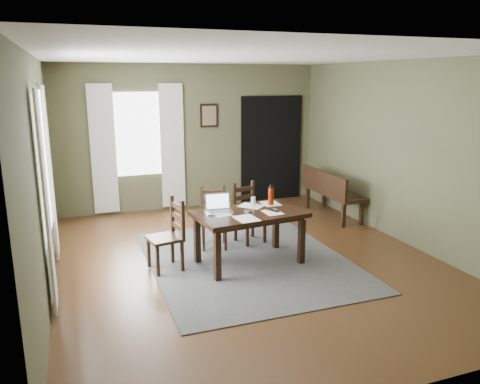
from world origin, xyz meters
name	(u,v)px	position (x,y,z in m)	size (l,w,h in m)	color
ground	(247,261)	(0.00, 0.00, -0.01)	(5.00, 6.00, 0.01)	#492C16
room_shell	(248,129)	(0.00, 0.00, 1.80)	(5.02, 6.02, 2.71)	#505235
rug	(247,260)	(0.00, 0.00, 0.01)	(2.60, 3.20, 0.01)	#434343
dining_table	(249,218)	(-0.01, -0.09, 0.63)	(1.51, 1.01, 0.71)	black
chair_end	(168,235)	(-1.07, 0.08, 0.46)	(0.48, 0.48, 0.94)	black
chair_back_left	(214,218)	(-0.27, 0.69, 0.44)	(0.47, 0.47, 0.89)	black
chair_back_right	(248,214)	(0.29, 0.72, 0.44)	(0.47, 0.47, 0.90)	black
bench	(330,190)	(2.15, 1.47, 0.50)	(0.47, 1.48, 0.83)	black
laptop	(219,207)	(-0.39, 0.06, 0.78)	(0.37, 0.31, 0.24)	#B7B7BC
computer_mouse	(248,212)	(-0.05, -0.14, 0.74)	(0.06, 0.10, 0.03)	#3F3F42
tv_remote	(273,210)	(0.30, -0.17, 0.73)	(0.05, 0.18, 0.02)	black
drinking_glass	(253,202)	(0.13, 0.13, 0.79)	(0.06, 0.06, 0.14)	silver
water_bottle	(271,196)	(0.40, 0.13, 0.85)	(0.08, 0.08, 0.28)	#9F2A0C
paper_a	(221,214)	(-0.39, -0.05, 0.72)	(0.21, 0.28, 0.00)	white
paper_b	(273,212)	(0.26, -0.22, 0.72)	(0.22, 0.28, 0.00)	white
paper_c	(251,206)	(0.11, 0.16, 0.72)	(0.25, 0.32, 0.00)	white
paper_d	(271,204)	(0.42, 0.19, 0.72)	(0.23, 0.30, 0.00)	white
paper_e	(246,219)	(-0.16, -0.37, 0.72)	(0.26, 0.33, 0.00)	white
window_left	(44,165)	(-2.47, 0.20, 1.45)	(0.01, 1.30, 1.70)	white
window_back	(138,134)	(-1.00, 2.97, 1.45)	(1.00, 0.01, 1.50)	white
curtain_left_near	(46,203)	(-2.44, -0.62, 1.20)	(0.03, 0.48, 2.30)	silver
curtain_left_far	(51,173)	(-2.44, 1.02, 1.20)	(0.03, 0.48, 2.30)	silver
curtain_back_left	(103,150)	(-1.62, 2.94, 1.20)	(0.44, 0.03, 2.30)	silver
curtain_back_right	(172,146)	(-0.38, 2.94, 1.20)	(0.44, 0.03, 2.30)	silver
framed_picture	(209,116)	(0.35, 2.97, 1.75)	(0.34, 0.03, 0.44)	black
doorway_back	(271,149)	(1.65, 2.97, 1.05)	(1.30, 0.03, 2.10)	black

